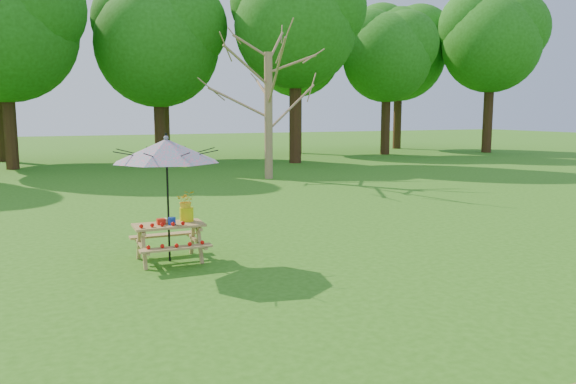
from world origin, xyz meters
name	(u,v)px	position (x,y,z in m)	size (l,w,h in m)	color
ground	(271,338)	(0.00, 0.00, 0.00)	(120.00, 120.00, 0.00)	#2D6B14
picnic_table	(169,243)	(-0.36, 3.87, 0.33)	(1.20, 1.32, 0.67)	olive
patio_umbrella	(166,151)	(-0.36, 3.87, 1.95)	(2.19, 2.19, 2.25)	black
produce_bins	(166,221)	(-0.40, 3.87, 0.72)	(0.30, 0.41, 0.13)	red
tomatoes_row	(162,224)	(-0.51, 3.69, 0.71)	(0.77, 0.13, 0.07)	red
flower_bucket	(186,205)	(0.00, 4.00, 0.97)	(0.39, 0.35, 0.55)	#D9DB0B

